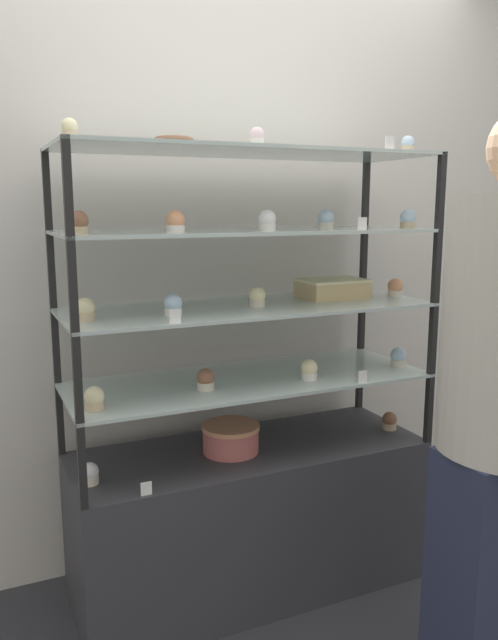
# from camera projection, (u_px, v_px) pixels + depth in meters

# --- Properties ---
(ground_plane) EXTENTS (20.00, 20.00, 0.00)m
(ground_plane) POSITION_uv_depth(u_px,v_px,m) (249.00, 584.00, 2.48)
(ground_plane) COLOR #2D2D33
(back_wall) EXTENTS (8.00, 0.05, 2.60)m
(back_wall) POSITION_uv_depth(u_px,v_px,m) (210.00, 251.00, 2.59)
(back_wall) COLOR silver
(back_wall) RESTS_ON ground_plane
(display_base) EXTENTS (1.34, 0.49, 0.58)m
(display_base) POSITION_uv_depth(u_px,v_px,m) (249.00, 517.00, 2.43)
(display_base) COLOR #333338
(display_base) RESTS_ON ground_plane
(display_riser_lower) EXTENTS (1.34, 0.49, 0.27)m
(display_riser_lower) POSITION_uv_depth(u_px,v_px,m) (249.00, 382.00, 2.33)
(display_riser_lower) COLOR black
(display_riser_lower) RESTS_ON display_base
(display_riser_middle) EXTENTS (1.34, 0.49, 0.27)m
(display_riser_middle) POSITION_uv_depth(u_px,v_px,m) (249.00, 309.00, 2.28)
(display_riser_middle) COLOR black
(display_riser_middle) RESTS_ON display_riser_lower
(display_riser_upper) EXTENTS (1.34, 0.49, 0.27)m
(display_riser_upper) POSITION_uv_depth(u_px,v_px,m) (249.00, 234.00, 2.23)
(display_riser_upper) COLOR black
(display_riser_upper) RESTS_ON display_riser_middle
(display_riser_top) EXTENTS (1.34, 0.49, 0.27)m
(display_riser_top) POSITION_uv_depth(u_px,v_px,m) (249.00, 155.00, 2.18)
(display_riser_top) COLOR black
(display_riser_top) RESTS_ON display_riser_upper
(layer_cake_centerpiece) EXTENTS (0.22, 0.22, 0.11)m
(layer_cake_centerpiece) POSITION_uv_depth(u_px,v_px,m) (231.00, 438.00, 2.33)
(layer_cake_centerpiece) COLOR #C66660
(layer_cake_centerpiece) RESTS_ON display_base
(sheet_cake_frosted) EXTENTS (0.26, 0.18, 0.07)m
(sheet_cake_frosted) POSITION_uv_depth(u_px,v_px,m) (332.00, 288.00, 2.46)
(sheet_cake_frosted) COLOR #DBBC84
(sheet_cake_frosted) RESTS_ON display_riser_middle
(cupcake_0) EXTENTS (0.06, 0.06, 0.07)m
(cupcake_0) POSITION_uv_depth(u_px,v_px,m) (90.00, 474.00, 2.06)
(cupcake_0) COLOR beige
(cupcake_0) RESTS_ON display_base
(cupcake_1) EXTENTS (0.06, 0.06, 0.07)m
(cupcake_1) POSITION_uv_depth(u_px,v_px,m) (389.00, 421.00, 2.56)
(cupcake_1) COLOR #CCB28C
(cupcake_1) RESTS_ON display_base
(price_tag_0) EXTENTS (0.04, 0.00, 0.04)m
(price_tag_0) POSITION_uv_depth(u_px,v_px,m) (146.00, 489.00, 1.98)
(price_tag_0) COLOR white
(price_tag_0) RESTS_ON display_base
(cupcake_2) EXTENTS (0.06, 0.06, 0.08)m
(cupcake_2) POSITION_uv_depth(u_px,v_px,m) (94.00, 399.00, 1.96)
(cupcake_2) COLOR #CCB28C
(cupcake_2) RESTS_ON display_riser_lower
(cupcake_3) EXTENTS (0.06, 0.06, 0.08)m
(cupcake_3) POSITION_uv_depth(u_px,v_px,m) (206.00, 380.00, 2.17)
(cupcake_3) COLOR beige
(cupcake_3) RESTS_ON display_riser_lower
(cupcake_4) EXTENTS (0.06, 0.06, 0.08)m
(cupcake_4) POSITION_uv_depth(u_px,v_px,m) (309.00, 370.00, 2.30)
(cupcake_4) COLOR white
(cupcake_4) RESTS_ON display_riser_lower
(cupcake_5) EXTENTS (0.06, 0.06, 0.08)m
(cupcake_5) POSITION_uv_depth(u_px,v_px,m) (398.00, 357.00, 2.49)
(cupcake_5) COLOR beige
(cupcake_5) RESTS_ON display_riser_lower
(price_tag_1) EXTENTS (0.04, 0.00, 0.04)m
(price_tag_1) POSITION_uv_depth(u_px,v_px,m) (363.00, 377.00, 2.26)
(price_tag_1) COLOR white
(price_tag_1) RESTS_ON display_riser_lower
(cupcake_6) EXTENTS (0.06, 0.06, 0.07)m
(cupcake_6) POSITION_uv_depth(u_px,v_px,m) (85.00, 310.00, 1.97)
(cupcake_6) COLOR #CCB28C
(cupcake_6) RESTS_ON display_riser_middle
(cupcake_7) EXTENTS (0.06, 0.06, 0.07)m
(cupcake_7) POSITION_uv_depth(u_px,v_px,m) (173.00, 306.00, 2.05)
(cupcake_7) COLOR white
(cupcake_7) RESTS_ON display_riser_middle
(cupcake_8) EXTENTS (0.06, 0.06, 0.07)m
(cupcake_8) POSITION_uv_depth(u_px,v_px,m) (257.00, 297.00, 2.24)
(cupcake_8) COLOR beige
(cupcake_8) RESTS_ON display_riser_middle
(cupcake_9) EXTENTS (0.06, 0.06, 0.07)m
(cupcake_9) POSITION_uv_depth(u_px,v_px,m) (395.00, 288.00, 2.49)
(cupcake_9) COLOR beige
(cupcake_9) RESTS_ON display_riser_middle
(price_tag_2) EXTENTS (0.04, 0.00, 0.04)m
(price_tag_2) POSITION_uv_depth(u_px,v_px,m) (175.00, 316.00, 1.93)
(price_tag_2) COLOR white
(price_tag_2) RESTS_ON display_riser_middle
(cupcake_10) EXTENTS (0.06, 0.06, 0.07)m
(cupcake_10) POSITION_uv_depth(u_px,v_px,m) (78.00, 223.00, 1.86)
(cupcake_10) COLOR #CCB28C
(cupcake_10) RESTS_ON display_riser_upper
(cupcake_11) EXTENTS (0.06, 0.06, 0.07)m
(cupcake_11) POSITION_uv_depth(u_px,v_px,m) (175.00, 222.00, 1.98)
(cupcake_11) COLOR white
(cupcake_11) RESTS_ON display_riser_upper
(cupcake_12) EXTENTS (0.06, 0.06, 0.07)m
(cupcake_12) POSITION_uv_depth(u_px,v_px,m) (267.00, 221.00, 2.12)
(cupcake_12) COLOR white
(cupcake_12) RESTS_ON display_riser_upper
(cupcake_13) EXTENTS (0.06, 0.06, 0.07)m
(cupcake_13) POSITION_uv_depth(u_px,v_px,m) (326.00, 220.00, 2.31)
(cupcake_13) COLOR beige
(cupcake_13) RESTS_ON display_riser_upper
(cupcake_14) EXTENTS (0.06, 0.06, 0.07)m
(cupcake_14) POSITION_uv_depth(u_px,v_px,m) (408.00, 219.00, 2.36)
(cupcake_14) COLOR #CCB28C
(cupcake_14) RESTS_ON display_riser_upper
(price_tag_3) EXTENTS (0.04, 0.00, 0.04)m
(price_tag_3) POSITION_uv_depth(u_px,v_px,m) (362.00, 224.00, 2.15)
(price_tag_3) COLOR white
(price_tag_3) RESTS_ON display_riser_upper
(cupcake_15) EXTENTS (0.05, 0.05, 0.07)m
(cupcake_15) POSITION_uv_depth(u_px,v_px,m) (70.00, 129.00, 1.86)
(cupcake_15) COLOR #CCB28C
(cupcake_15) RESTS_ON display_riser_top
(cupcake_16) EXTENTS (0.05, 0.05, 0.07)m
(cupcake_16) POSITION_uv_depth(u_px,v_px,m) (257.00, 137.00, 2.08)
(cupcake_16) COLOR white
(cupcake_16) RESTS_ON display_riser_top
(cupcake_17) EXTENTS (0.05, 0.05, 0.07)m
(cupcake_17) POSITION_uv_depth(u_px,v_px,m) (408.00, 145.00, 2.34)
(cupcake_17) COLOR #CCB28C
(cupcake_17) RESTS_ON display_riser_top
(price_tag_4) EXTENTS (0.04, 0.00, 0.04)m
(price_tag_4) POSITION_uv_depth(u_px,v_px,m) (390.00, 143.00, 2.14)
(price_tag_4) COLOR white
(price_tag_4) RESTS_ON display_riser_top
(donut_glazed) EXTENTS (0.14, 0.14, 0.03)m
(donut_glazed) POSITION_uv_depth(u_px,v_px,m) (174.00, 142.00, 2.08)
(donut_glazed) COLOR brown
(donut_glazed) RESTS_ON display_riser_top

